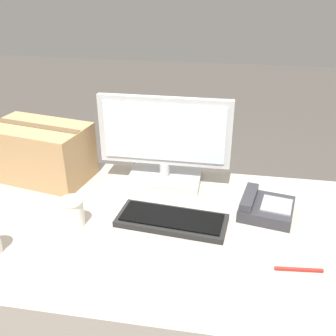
# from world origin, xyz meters

# --- Properties ---
(office_desk) EXTENTS (1.80, 0.90, 0.73)m
(office_desk) POSITION_xyz_m (0.00, 0.00, 0.37)
(office_desk) COLOR #A89E8E
(office_desk) RESTS_ON ground_plane
(monitor) EXTENTS (0.55, 0.21, 0.39)m
(monitor) POSITION_xyz_m (-0.01, 0.32, 0.90)
(monitor) COLOR #B7B7B7
(monitor) RESTS_ON office_desk
(keyboard) EXTENTS (0.42, 0.20, 0.03)m
(keyboard) POSITION_xyz_m (0.07, 0.02, 0.75)
(keyboard) COLOR black
(keyboard) RESTS_ON office_desk
(desk_phone) EXTENTS (0.23, 0.22, 0.08)m
(desk_phone) POSITION_xyz_m (0.41, 0.14, 0.76)
(desk_phone) COLOR #2D2D33
(desk_phone) RESTS_ON office_desk
(paper_cup_right) EXTENTS (0.09, 0.09, 0.11)m
(paper_cup_right) POSITION_xyz_m (-0.28, -0.05, 0.79)
(paper_cup_right) COLOR white
(paper_cup_right) RESTS_ON office_desk
(cardboard_box) EXTENTS (0.46, 0.32, 0.25)m
(cardboard_box) POSITION_xyz_m (-0.56, 0.28, 0.85)
(cardboard_box) COLOR tan
(cardboard_box) RESTS_ON office_desk
(pen_marker) EXTENTS (0.15, 0.03, 0.01)m
(pen_marker) POSITION_xyz_m (0.50, -0.16, 0.74)
(pen_marker) COLOR red
(pen_marker) RESTS_ON office_desk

